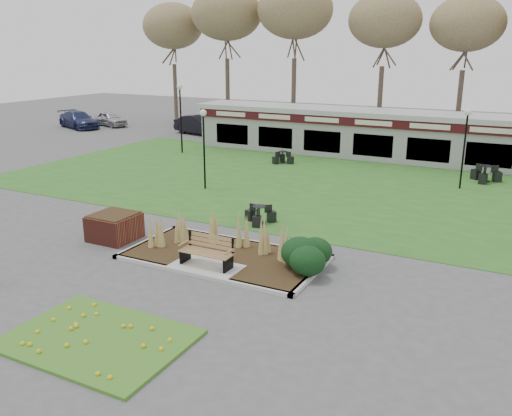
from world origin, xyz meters
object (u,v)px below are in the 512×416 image
at_px(car_black, 201,125).
at_px(car_blue, 79,120).
at_px(park_bench, 208,251).
at_px(food_pavilion, 380,134).
at_px(bistro_set_a, 259,217).
at_px(bistro_set_b, 283,159).
at_px(brick_planter, 114,226).
at_px(lamp_post_mid_left, 204,132).
at_px(car_silver, 110,119).
at_px(lamp_post_mid_right, 466,131).
at_px(bistro_set_c, 485,176).
at_px(lamp_post_far_left, 180,103).

xyz_separation_m(car_black, car_blue, (-11.13, -1.75, -0.06)).
bearing_deg(park_bench, food_pavilion, 90.00).
xyz_separation_m(bistro_set_a, car_black, (-14.24, 17.75, 0.51)).
bearing_deg(food_pavilion, bistro_set_a, -92.44).
height_order(bistro_set_a, bistro_set_b, bistro_set_b).
height_order(brick_planter, car_black, car_black).
bearing_deg(lamp_post_mid_left, bistro_set_b, 83.47).
relative_size(lamp_post_mid_left, car_silver, 1.04).
distance_m(lamp_post_mid_right, car_blue, 32.34).
bearing_deg(bistro_set_c, park_bench, -112.02).
distance_m(bistro_set_b, car_black, 12.45).
xyz_separation_m(lamp_post_mid_left, bistro_set_a, (4.77, -3.55, -2.54)).
bearing_deg(bistro_set_c, lamp_post_far_left, -178.16).
bearing_deg(bistro_set_a, lamp_post_far_left, 136.03).
bearing_deg(bistro_set_b, lamp_post_mid_right, -8.48).
bearing_deg(brick_planter, bistro_set_a, 46.75).
bearing_deg(car_silver, bistro_set_b, -92.48).
relative_size(food_pavilion, lamp_post_mid_left, 6.44).
height_order(food_pavilion, lamp_post_mid_right, lamp_post_mid_right).
height_order(car_black, car_blue, car_black).
xyz_separation_m(brick_planter, car_black, (-10.47, 21.75, 0.28)).
relative_size(food_pavilion, lamp_post_far_left, 5.58).
xyz_separation_m(lamp_post_far_left, car_blue, (-14.24, 5.27, -2.52)).
distance_m(park_bench, car_black, 26.97).
height_order(car_silver, car_black, car_black).
xyz_separation_m(bistro_set_a, car_silver, (-23.78, 18.15, 0.38)).
distance_m(lamp_post_mid_left, car_blue, 24.15).
xyz_separation_m(park_bench, car_black, (-14.87, 22.50, 0.17)).
bearing_deg(bistro_set_c, lamp_post_mid_right, -114.40).
height_order(brick_planter, lamp_post_far_left, lamp_post_far_left).
xyz_separation_m(park_bench, brick_planter, (-4.40, 0.75, -0.11)).
xyz_separation_m(bistro_set_a, bistro_set_b, (-3.95, 10.76, 0.00)).
bearing_deg(lamp_post_far_left, park_bench, -52.78).
relative_size(lamp_post_mid_left, lamp_post_mid_right, 0.99).
xyz_separation_m(bistro_set_c, car_black, (-21.37, 6.43, 0.47)).
xyz_separation_m(brick_planter, car_silver, (-20.02, 22.15, 0.15)).
relative_size(lamp_post_mid_left, bistro_set_b, 2.95).
bearing_deg(car_black, brick_planter, -141.38).
bearing_deg(car_silver, food_pavilion, -79.48).
relative_size(brick_planter, bistro_set_a, 1.21).
bearing_deg(lamp_post_mid_right, food_pavilion, 134.23).
bearing_deg(bistro_set_a, lamp_post_mid_left, 143.35).
bearing_deg(car_silver, lamp_post_far_left, -102.43).
height_order(park_bench, bistro_set_b, park_bench).
height_order(bistro_set_a, bistro_set_c, bistro_set_c).
xyz_separation_m(park_bench, lamp_post_mid_left, (-5.41, 8.30, 2.20)).
bearing_deg(lamp_post_far_left, car_blue, 159.69).
distance_m(park_bench, bistro_set_c, 17.33).
distance_m(food_pavilion, lamp_post_mid_right, 8.08).
bearing_deg(car_blue, bistro_set_a, -101.03).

